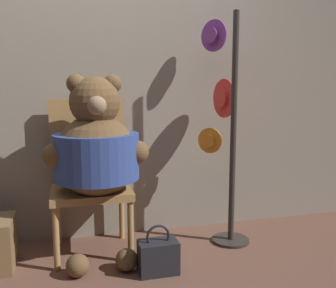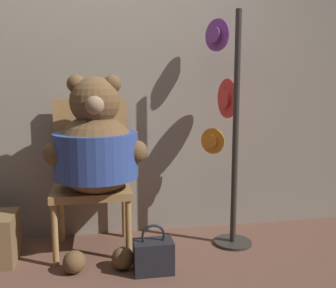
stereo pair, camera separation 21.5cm
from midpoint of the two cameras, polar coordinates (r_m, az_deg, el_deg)
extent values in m
plane|color=brown|center=(2.48, -11.80, -19.31)|extent=(14.00, 14.00, 0.00)
cube|color=gray|center=(2.93, -13.40, 8.87)|extent=(8.00, 0.10, 2.36)
cylinder|color=#B2844C|center=(2.55, -19.08, -13.59)|extent=(0.04, 0.04, 0.42)
cylinder|color=#B2844C|center=(2.56, -8.19, -13.13)|extent=(0.04, 0.04, 0.42)
cylinder|color=#B2844C|center=(2.94, -18.55, -10.58)|extent=(0.04, 0.04, 0.42)
cylinder|color=#B2844C|center=(2.95, -9.21, -10.20)|extent=(0.04, 0.04, 0.42)
cube|color=#B2844C|center=(2.67, -13.94, -7.08)|extent=(0.53, 0.48, 0.05)
cube|color=#B2844C|center=(2.82, -14.28, 0.54)|extent=(0.53, 0.04, 0.61)
sphere|color=brown|center=(2.54, -13.24, -1.82)|extent=(0.55, 0.55, 0.55)
cylinder|color=#334C99|center=(2.54, -13.24, -1.82)|extent=(0.56, 0.56, 0.30)
sphere|color=brown|center=(2.51, -13.52, 6.27)|extent=(0.33, 0.33, 0.33)
sphere|color=brown|center=(2.50, -16.30, 8.82)|extent=(0.12, 0.12, 0.12)
sphere|color=brown|center=(2.51, -10.94, 9.00)|extent=(0.12, 0.12, 0.12)
sphere|color=#997A5B|center=(2.37, -13.40, 5.76)|extent=(0.12, 0.12, 0.12)
sphere|color=brown|center=(2.48, -19.28, -1.70)|extent=(0.15, 0.15, 0.15)
sphere|color=brown|center=(2.49, -7.18, -1.23)|extent=(0.15, 0.15, 0.15)
sphere|color=brown|center=(2.50, -16.15, -17.40)|extent=(0.14, 0.14, 0.14)
sphere|color=brown|center=(2.51, -8.89, -17.06)|extent=(0.14, 0.14, 0.14)
cylinder|color=#332D28|center=(2.95, 7.39, -14.34)|extent=(0.28, 0.28, 0.02)
cylinder|color=#332D28|center=(2.73, 7.72, 1.98)|extent=(0.04, 0.04, 1.69)
cylinder|color=orange|center=(2.82, 4.24, 0.52)|extent=(0.14, 0.15, 0.19)
cylinder|color=orange|center=(2.82, 4.24, 0.52)|extent=(0.11, 0.11, 0.09)
cylinder|color=red|center=(2.83, 6.37, 6.93)|extent=(0.06, 0.29, 0.29)
cylinder|color=red|center=(2.83, 6.37, 6.93)|extent=(0.09, 0.15, 0.14)
cylinder|color=#7A388E|center=(2.87, 4.77, 16.15)|extent=(0.12, 0.21, 0.23)
cylinder|color=#7A388E|center=(2.87, 4.77, 16.15)|extent=(0.12, 0.14, 0.11)
cube|color=#232328|center=(2.45, -4.14, -16.85)|extent=(0.25, 0.15, 0.21)
torus|color=#232328|center=(2.39, -4.17, -13.89)|extent=(0.15, 0.02, 0.15)
camera|label=1|loc=(0.11, -92.38, -0.35)|focal=40.00mm
camera|label=2|loc=(0.11, 87.62, 0.35)|focal=40.00mm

